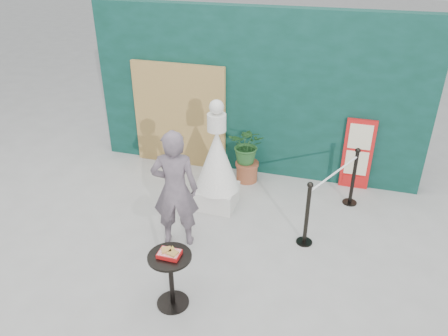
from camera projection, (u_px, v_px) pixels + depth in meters
The scene contains 10 objects.
ground at pixel (199, 274), 5.88m from camera, with size 60.00×60.00×0.00m, color #ADAAA5.
back_wall at pixel (255, 94), 7.82m from camera, with size 6.00×0.30×3.00m, color #0A3026.
bamboo_fence at pixel (179, 116), 8.23m from camera, with size 1.80×0.08×2.00m, color tan.
woman at pixel (175, 189), 6.08m from camera, with size 0.65×0.43×1.79m, color slate.
menu_board at pixel (357, 155), 7.58m from camera, with size 0.50×0.07×1.30m.
statue at pixel (217, 165), 7.01m from camera, with size 0.73×0.73×1.86m.
cafe_table at pixel (171, 272), 5.18m from camera, with size 0.52×0.52×0.75m.
food_basket at pixel (170, 253), 5.04m from camera, with size 0.26×0.19×0.11m.
planter at pixel (248, 150), 7.80m from camera, with size 0.63×0.55×1.07m.
stanchion_barrier at pixel (332, 195), 6.71m from camera, with size 0.84×1.54×1.03m.
Camera 1 is at (1.61, -4.20, 4.06)m, focal length 35.00 mm.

